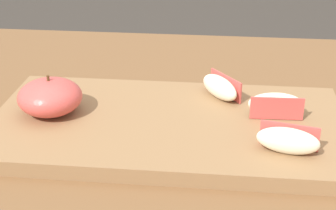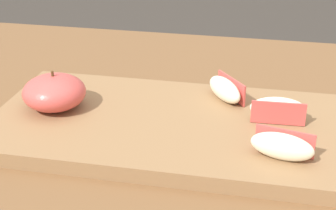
# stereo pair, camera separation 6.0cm
# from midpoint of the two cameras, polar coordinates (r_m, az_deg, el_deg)

# --- Properties ---
(dining_table) EXTENTS (1.28, 0.82, 0.75)m
(dining_table) POSITION_cam_midpoint_polar(r_m,az_deg,el_deg) (0.74, 3.39, -10.32)
(dining_table) COLOR brown
(dining_table) RESTS_ON ground_plane
(cutting_board) EXTENTS (0.46, 0.25, 0.02)m
(cutting_board) POSITION_cam_midpoint_polar(r_m,az_deg,el_deg) (0.68, -2.52, -2.31)
(cutting_board) COLOR olive
(cutting_board) RESTS_ON dining_table
(apple_half_skin_up) EXTENTS (0.08, 0.08, 0.05)m
(apple_half_skin_up) POSITION_cam_midpoint_polar(r_m,az_deg,el_deg) (0.71, -15.07, 0.80)
(apple_half_skin_up) COLOR #D14C47
(apple_half_skin_up) RESTS_ON cutting_board
(apple_wedge_back) EXTENTS (0.07, 0.04, 0.03)m
(apple_wedge_back) POSITION_cam_midpoint_polar(r_m,az_deg,el_deg) (0.60, 10.13, -3.86)
(apple_wedge_back) COLOR #F4EACC
(apple_wedge_back) RESTS_ON cutting_board
(apple_wedge_left) EXTENTS (0.07, 0.03, 0.03)m
(apple_wedge_left) POSITION_cam_midpoint_polar(r_m,az_deg,el_deg) (0.69, 9.19, -0.01)
(apple_wedge_left) COLOR #F4EACC
(apple_wedge_left) RESTS_ON cutting_board
(apple_wedge_middle) EXTENTS (0.06, 0.07, 0.03)m
(apple_wedge_middle) POSITION_cam_midpoint_polar(r_m,az_deg,el_deg) (0.73, 3.36, 1.89)
(apple_wedge_middle) COLOR #F4EACC
(apple_wedge_middle) RESTS_ON cutting_board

